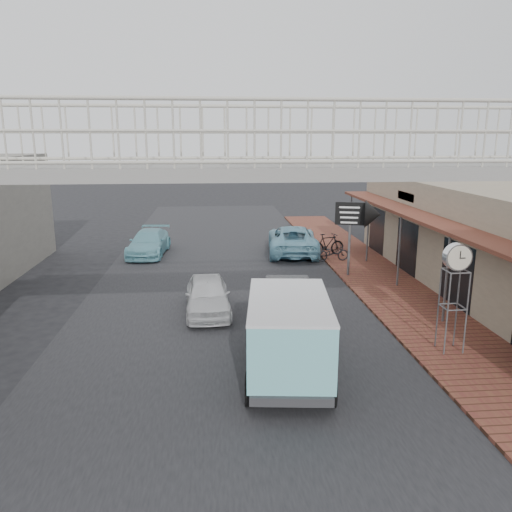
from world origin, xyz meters
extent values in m
plane|color=black|center=(0.00, 0.00, 0.00)|extent=(120.00, 120.00, 0.00)
cube|color=black|center=(0.00, 0.00, 0.01)|extent=(10.00, 60.00, 0.01)
cube|color=brown|center=(6.50, 3.00, 0.05)|extent=(3.00, 40.00, 0.10)
cube|color=brown|center=(7.70, 4.00, 2.90)|extent=(1.80, 18.00, 0.12)
cube|color=silver|center=(8.05, 7.50, 3.30)|extent=(0.08, 2.60, 0.90)
cube|color=#B21914|center=(8.05, 1.00, 3.30)|extent=(0.08, 2.20, 0.80)
cube|color=gray|center=(0.00, -4.00, 5.12)|extent=(14.00, 2.00, 0.24)
cube|color=beige|center=(0.00, -3.05, 5.79)|extent=(14.00, 0.08, 1.10)
cube|color=beige|center=(0.00, -4.95, 5.79)|extent=(14.00, 0.08, 1.10)
imported|color=silver|center=(-0.50, 2.74, 0.61)|extent=(1.59, 3.66, 1.23)
imported|color=black|center=(2.06, 1.71, 0.66)|extent=(1.74, 4.11, 1.32)
imported|color=#6CA6BC|center=(3.74, 11.29, 0.72)|extent=(2.89, 5.37, 1.43)
imported|color=#6EB0BE|center=(-3.52, 11.67, 0.61)|extent=(2.05, 4.34, 1.22)
cylinder|color=black|center=(0.82, -0.47, 0.38)|extent=(0.34, 0.79, 0.76)
cylinder|color=black|center=(2.51, -0.65, 0.38)|extent=(0.34, 0.79, 0.76)
cylinder|color=black|center=(0.49, -3.39, 0.38)|extent=(0.34, 0.79, 0.76)
cylinder|color=black|center=(2.18, -3.57, 0.38)|extent=(0.34, 0.79, 0.76)
cube|color=#7DD3D9|center=(1.46, -2.34, 1.28)|extent=(2.22, 3.67, 1.47)
cube|color=#7DD3D9|center=(1.68, -0.34, 1.03)|extent=(1.86, 1.17, 0.98)
cube|color=black|center=(1.46, -2.34, 1.69)|extent=(2.19, 3.02, 0.54)
cube|color=silver|center=(1.46, -2.34, 2.05)|extent=(2.24, 3.67, 0.07)
imported|color=black|center=(5.30, 9.14, 0.51)|extent=(1.60, 0.70, 0.82)
imported|color=black|center=(5.30, 10.25, 0.65)|extent=(1.92, 1.07, 1.11)
cylinder|color=#59595B|center=(5.81, -0.86, 1.22)|extent=(0.04, 0.04, 2.23)
cylinder|color=#59595B|center=(6.34, -0.85, 1.22)|extent=(0.04, 0.04, 2.23)
cylinder|color=#59595B|center=(5.82, -1.39, 1.22)|extent=(0.04, 0.04, 2.23)
cylinder|color=#59595B|center=(6.35, -1.38, 1.22)|extent=(0.04, 0.04, 2.23)
cylinder|color=silver|center=(6.08, -1.12, 2.71)|extent=(0.73, 0.26, 0.72)
cylinder|color=beige|center=(6.08, -1.25, 2.71)|extent=(0.64, 0.03, 0.64)
cylinder|color=beige|center=(6.08, -0.99, 2.71)|extent=(0.64, 0.03, 0.64)
cylinder|color=#59595B|center=(5.38, 6.66, 1.62)|extent=(0.10, 0.10, 3.03)
cube|color=black|center=(5.37, 6.63, 2.71)|extent=(1.22, 0.42, 0.94)
cone|color=black|center=(6.22, 6.37, 2.71)|extent=(0.93, 1.28, 1.15)
cube|color=white|center=(5.31, 6.61, 2.66)|extent=(0.80, 0.25, 0.63)
camera|label=1|loc=(-0.26, -13.29, 5.71)|focal=35.00mm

